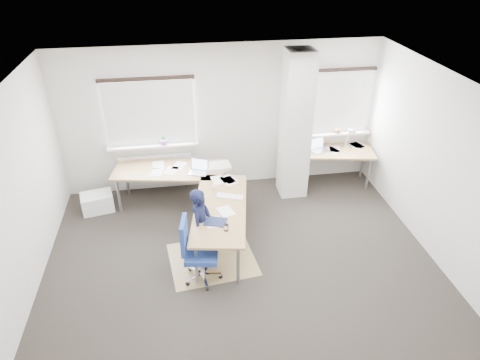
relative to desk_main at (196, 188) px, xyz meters
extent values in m
plane|color=black|center=(0.60, -1.22, -0.69)|extent=(6.00, 6.00, 0.00)
cube|color=silver|center=(0.60, 1.28, 0.71)|extent=(6.00, 0.04, 2.80)
cube|color=silver|center=(0.60, -3.72, 0.71)|extent=(6.00, 0.04, 2.80)
cube|color=silver|center=(-2.40, -1.22, 0.71)|extent=(0.04, 5.00, 2.80)
cube|color=silver|center=(3.60, -1.22, 0.71)|extent=(0.04, 5.00, 2.80)
cube|color=white|center=(0.60, -1.22, 2.11)|extent=(6.00, 5.00, 0.04)
cube|color=silver|center=(1.90, 0.73, 0.70)|extent=(0.50, 0.50, 2.78)
cube|color=white|center=(-0.70, 1.25, 0.91)|extent=(1.60, 0.04, 1.20)
cube|color=white|center=(-0.70, 1.21, 0.91)|extent=(1.60, 0.02, 1.20)
cube|color=white|center=(-0.70, 1.18, 0.29)|extent=(1.70, 0.20, 0.04)
cube|color=white|center=(2.90, 1.25, 0.91)|extent=(1.20, 0.04, 1.20)
cube|color=white|center=(2.90, 1.21, 0.91)|extent=(1.20, 0.02, 1.20)
cube|color=white|center=(2.90, 1.18, 0.29)|extent=(1.30, 0.20, 0.04)
cube|color=white|center=(-0.70, 1.20, -0.24)|extent=(1.40, 0.10, 0.60)
cylinder|color=#79408E|center=(-0.50, 1.16, 0.35)|extent=(0.12, 0.12, 0.08)
imported|color=#335E25|center=(-0.50, 1.16, 0.39)|extent=(0.09, 0.06, 0.17)
cylinder|color=#A35F3E|center=(2.90, 1.16, 0.35)|extent=(0.12, 0.12, 0.08)
imported|color=#335E25|center=(2.90, 1.16, 0.39)|extent=(0.09, 0.07, 0.17)
cube|color=#9C8755|center=(0.16, -1.05, -0.69)|extent=(1.42, 1.25, 0.01)
cube|color=white|center=(-1.79, 0.64, -0.53)|extent=(0.62, 0.50, 0.33)
cube|color=#9F7944|center=(-0.43, 0.68, 0.02)|extent=(2.11, 1.14, 0.04)
cube|color=#9F7944|center=(0.34, -0.68, 0.02)|extent=(1.14, 2.11, 0.04)
cylinder|color=gray|center=(-1.37, 0.54, -0.35)|extent=(0.05, 0.05, 0.69)
cylinder|color=gray|center=(-1.27, 1.13, -0.35)|extent=(0.05, 0.05, 0.69)
cylinder|color=gray|center=(0.50, 0.82, -0.35)|extent=(0.05, 0.05, 0.69)
cylinder|color=gray|center=(-0.11, -1.51, -0.35)|extent=(0.05, 0.05, 0.69)
cylinder|color=gray|center=(0.48, -1.62, -0.35)|extent=(0.05, 0.05, 0.69)
cylinder|color=gray|center=(0.79, 0.16, -0.35)|extent=(0.05, 0.05, 0.69)
cube|color=#B7B7BC|center=(0.07, 0.45, 0.05)|extent=(0.39, 0.33, 0.01)
cube|color=#B7B7BC|center=(0.11, 0.56, 0.16)|extent=(0.32, 0.16, 0.22)
cube|color=silver|center=(0.11, 0.56, 0.16)|extent=(0.28, 0.13, 0.19)
cube|color=white|center=(0.53, -0.41, 0.05)|extent=(0.46, 0.28, 0.02)
cube|color=#151C3B|center=(0.23, -1.06, 0.05)|extent=(0.38, 0.33, 0.01)
cube|color=silver|center=(0.44, 0.57, 0.07)|extent=(0.47, 0.35, 0.07)
imported|color=white|center=(0.28, -0.15, 0.07)|extent=(0.09, 0.09, 0.07)
cylinder|color=silver|center=(0.36, -1.29, 0.09)|extent=(0.07, 0.07, 0.10)
cube|color=#9F7944|center=(2.85, 0.93, 0.02)|extent=(1.50, 0.93, 0.04)
cylinder|color=gray|center=(2.21, 0.79, -0.35)|extent=(0.05, 0.05, 0.69)
cylinder|color=gray|center=(3.39, 0.58, -0.35)|extent=(0.05, 0.05, 0.69)
cylinder|color=gray|center=(2.30, 1.28, -0.35)|extent=(0.05, 0.05, 0.69)
cylinder|color=gray|center=(3.48, 1.07, -0.35)|extent=(0.05, 0.05, 0.69)
cube|color=#B7B7BC|center=(2.49, 0.96, 0.05)|extent=(0.39, 0.33, 0.01)
cube|color=#B7B7BC|center=(2.45, 1.07, 0.16)|extent=(0.33, 0.15, 0.22)
cube|color=silver|center=(2.45, 1.07, 0.16)|extent=(0.28, 0.12, 0.19)
cylinder|color=white|center=(3.08, 1.05, 0.05)|extent=(0.10, 0.10, 0.02)
cylinder|color=white|center=(3.08, 1.05, 0.24)|extent=(0.02, 0.16, 0.38)
cylinder|color=white|center=(3.08, 0.93, 0.46)|extent=(0.02, 0.29, 0.13)
cone|color=white|center=(3.08, 0.79, 0.44)|extent=(0.14, 0.16, 0.17)
cube|color=navy|center=(-0.02, -1.44, -0.23)|extent=(0.53, 0.53, 0.08)
cube|color=navy|center=(-0.25, -1.41, 0.11)|extent=(0.13, 0.41, 0.50)
cylinder|color=silver|center=(-0.02, -1.44, -0.42)|extent=(0.06, 0.06, 0.34)
cylinder|color=black|center=(0.23, -1.49, -0.66)|extent=(0.06, 0.04, 0.06)
cylinder|color=black|center=(0.10, -1.21, -0.66)|extent=(0.05, 0.07, 0.06)
cylinder|color=black|center=(-0.21, -1.26, -0.66)|extent=(0.06, 0.06, 0.06)
cylinder|color=black|center=(-0.26, -1.56, -0.66)|extent=(0.07, 0.05, 0.06)
cylinder|color=black|center=(0.02, -1.70, -0.66)|extent=(0.04, 0.06, 0.06)
imported|color=black|center=(0.02, -0.97, -0.07)|extent=(0.46, 0.54, 1.24)
camera|label=1|loc=(-0.21, -6.20, 3.82)|focal=32.00mm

